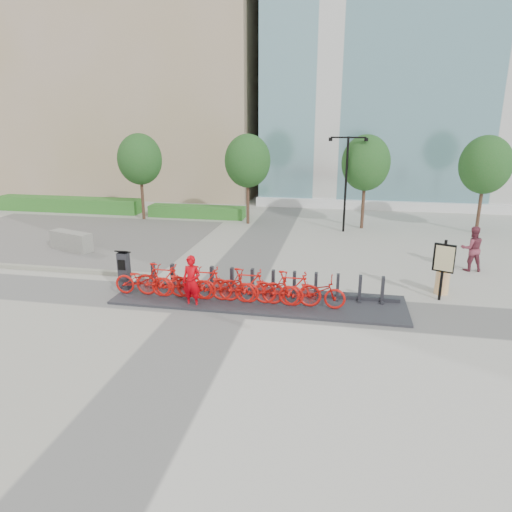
% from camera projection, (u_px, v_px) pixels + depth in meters
% --- Properties ---
extents(ground, '(120.00, 120.00, 0.00)m').
position_uv_depth(ground, '(218.00, 302.00, 15.12)').
color(ground, '#B2B1A8').
extents(tan_building, '(26.00, 16.00, 30.00)m').
position_uv_depth(tan_building, '(112.00, 6.00, 38.24)').
color(tan_building, tan).
rests_on(tan_building, ground).
extents(glass_building, '(32.00, 16.00, 24.00)m').
position_uv_depth(glass_building, '(491.00, 33.00, 33.66)').
color(glass_building, '#3F6672').
rests_on(glass_building, ground).
extents(gravel_patch, '(14.00, 14.00, 0.00)m').
position_uv_depth(gravel_patch, '(67.00, 237.00, 23.52)').
color(gravel_patch, '#4E4A45').
rests_on(gravel_patch, ground).
extents(hedge_a, '(10.00, 1.40, 0.90)m').
position_uv_depth(hedge_a, '(68.00, 204.00, 30.24)').
color(hedge_a, '#1C7320').
rests_on(hedge_a, ground).
extents(hedge_b, '(6.00, 1.20, 0.70)m').
position_uv_depth(hedge_b, '(197.00, 212.00, 28.36)').
color(hedge_b, '#1C7320').
rests_on(hedge_b, ground).
extents(tree_0, '(2.60, 2.60, 5.10)m').
position_uv_depth(tree_0, '(140.00, 159.00, 26.85)').
color(tree_0, '#432C21').
rests_on(tree_0, ground).
extents(tree_1, '(2.60, 2.60, 5.10)m').
position_uv_depth(tree_1, '(248.00, 161.00, 25.67)').
color(tree_1, '#432C21').
rests_on(tree_1, ground).
extents(tree_2, '(2.60, 2.60, 5.10)m').
position_uv_depth(tree_2, '(366.00, 163.00, 24.50)').
color(tree_2, '#432C21').
rests_on(tree_2, ground).
extents(tree_3, '(2.60, 2.60, 5.10)m').
position_uv_depth(tree_3, '(485.00, 165.00, 23.41)').
color(tree_3, '#432C21').
rests_on(tree_3, ground).
extents(streetlamp, '(2.00, 0.20, 5.00)m').
position_uv_depth(streetlamp, '(346.00, 173.00, 23.87)').
color(streetlamp, black).
rests_on(streetlamp, ground).
extents(dock_pad, '(9.60, 2.40, 0.08)m').
position_uv_depth(dock_pad, '(258.00, 300.00, 15.16)').
color(dock_pad, '#292A2F').
rests_on(dock_pad, ground).
extents(dock_rail_posts, '(8.02, 0.50, 0.85)m').
position_uv_depth(dock_rail_posts, '(262.00, 282.00, 15.46)').
color(dock_rail_posts, '#24252A').
rests_on(dock_rail_posts, dock_pad).
extents(bike_0, '(1.97, 0.69, 1.04)m').
position_uv_depth(bike_0, '(143.00, 280.00, 15.38)').
color(bike_0, '#BC100B').
rests_on(bike_0, dock_pad).
extents(bike_1, '(1.92, 0.54, 1.15)m').
position_uv_depth(bike_1, '(163.00, 280.00, 15.23)').
color(bike_1, '#BC100B').
rests_on(bike_1, dock_pad).
extents(bike_2, '(1.97, 0.69, 1.04)m').
position_uv_depth(bike_2, '(183.00, 283.00, 15.12)').
color(bike_2, '#BC100B').
rests_on(bike_2, dock_pad).
extents(bike_3, '(1.92, 0.54, 1.15)m').
position_uv_depth(bike_3, '(204.00, 283.00, 14.97)').
color(bike_3, '#BC100B').
rests_on(bike_3, dock_pad).
extents(bike_4, '(1.97, 0.69, 1.04)m').
position_uv_depth(bike_4, '(225.00, 286.00, 14.85)').
color(bike_4, '#BC100B').
rests_on(bike_4, dock_pad).
extents(bike_5, '(1.92, 0.54, 1.15)m').
position_uv_depth(bike_5, '(247.00, 286.00, 14.71)').
color(bike_5, '#BC100B').
rests_on(bike_5, dock_pad).
extents(bike_6, '(1.97, 0.69, 1.04)m').
position_uv_depth(bike_6, '(269.00, 289.00, 14.59)').
color(bike_6, '#BC100B').
rests_on(bike_6, dock_pad).
extents(bike_7, '(1.92, 0.54, 1.15)m').
position_uv_depth(bike_7, '(291.00, 288.00, 14.45)').
color(bike_7, '#BC100B').
rests_on(bike_7, dock_pad).
extents(bike_8, '(1.97, 0.69, 1.04)m').
position_uv_depth(bike_8, '(314.00, 292.00, 14.33)').
color(bike_8, '#BC100B').
rests_on(bike_8, dock_pad).
extents(kiosk, '(0.45, 0.38, 1.42)m').
position_uv_depth(kiosk, '(124.00, 270.00, 15.95)').
color(kiosk, '#24252A').
rests_on(kiosk, dock_pad).
extents(worker_red, '(0.67, 0.48, 1.71)m').
position_uv_depth(worker_red, '(192.00, 282.00, 14.46)').
color(worker_red, '#C10009').
rests_on(worker_red, ground).
extents(pedestrian, '(0.95, 0.78, 1.81)m').
position_uv_depth(pedestrian, '(472.00, 249.00, 18.04)').
color(pedestrian, brown).
rests_on(pedestrian, ground).
extents(construction_barrel, '(0.60, 0.60, 0.90)m').
position_uv_depth(construction_barrel, '(442.00, 281.00, 15.72)').
color(construction_barrel, orange).
rests_on(construction_barrel, ground).
extents(jersey_barrier, '(2.30, 1.29, 0.86)m').
position_uv_depth(jersey_barrier, '(71.00, 241.00, 21.07)').
color(jersey_barrier, gray).
rests_on(jersey_barrier, ground).
extents(map_sign, '(0.66, 0.37, 2.07)m').
position_uv_depth(map_sign, '(444.00, 261.00, 14.88)').
color(map_sign, black).
rests_on(map_sign, ground).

